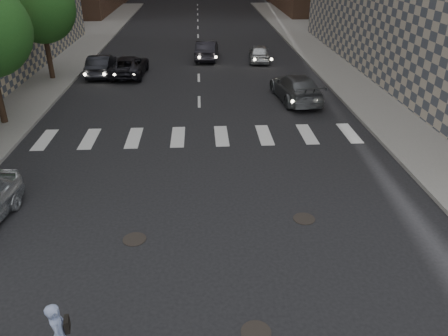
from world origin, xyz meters
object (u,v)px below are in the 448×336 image
object	(u,v)px
traffic_car_a	(101,65)
traffic_car_b	(296,88)
traffic_car_d	(259,53)
tree_c	(41,4)
traffic_car_c	(129,66)
traffic_car_e	(207,50)
skateboarder	(60,335)

from	to	relation	value
traffic_car_a	traffic_car_b	xyz separation A→B (m)	(11.94, -6.00, 0.03)
traffic_car_d	traffic_car_b	bearing A→B (deg)	100.30
tree_c	traffic_car_d	world-z (taller)	tree_c
traffic_car_a	tree_c	bearing A→B (deg)	14.93
traffic_car_a	traffic_car_c	size ratio (longest dim) A/B	0.90
tree_c	traffic_car_e	world-z (taller)	tree_c
skateboarder	traffic_car_b	distance (m)	19.02
skateboarder	tree_c	bearing A→B (deg)	95.30
traffic_car_d	traffic_car_e	bearing A→B (deg)	-7.75
tree_c	traffic_car_d	xyz separation A→B (m)	(14.03, 4.26, -4.01)
traffic_car_b	skateboarder	bearing A→B (deg)	58.14
traffic_car_b	traffic_car_c	bearing A→B (deg)	-36.25
traffic_car_d	tree_c	bearing A→B (deg)	21.97
traffic_car_a	traffic_car_b	bearing A→B (deg)	151.96
skateboarder	traffic_car_b	bearing A→B (deg)	52.93
traffic_car_a	traffic_car_c	distance (m)	1.86
tree_c	traffic_car_d	size ratio (longest dim) A/B	1.76
skateboarder	traffic_car_b	size ratio (longest dim) A/B	0.33
traffic_car_b	traffic_car_e	distance (m)	11.34
traffic_car_a	traffic_car_e	xyz separation A→B (m)	(7.17, 4.29, 0.02)
traffic_car_a	traffic_car_d	xyz separation A→B (m)	(11.08, 3.40, -0.05)
traffic_car_e	traffic_car_b	bearing A→B (deg)	120.68
traffic_car_c	skateboarder	bearing A→B (deg)	97.25
traffic_car_a	traffic_car_c	world-z (taller)	traffic_car_a
traffic_car_c	traffic_car_e	bearing A→B (deg)	-137.51
traffic_car_e	tree_c	bearing A→B (deg)	32.77
traffic_car_d	traffic_car_a	bearing A→B (deg)	22.13
traffic_car_b	traffic_car_e	xyz separation A→B (m)	(-4.77, 10.29, -0.01)
tree_c	traffic_car_e	bearing A→B (deg)	26.98
traffic_car_c	traffic_car_d	distance (m)	9.87
traffic_car_a	traffic_car_d	bearing A→B (deg)	-164.31
tree_c	skateboarder	distance (m)	23.51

